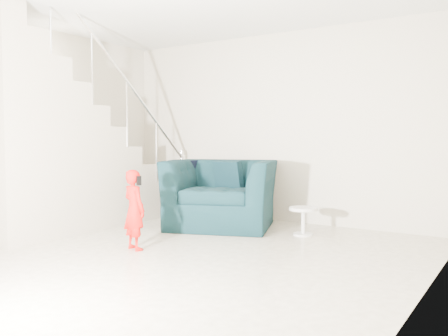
{
  "coord_description": "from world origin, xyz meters",
  "views": [
    {
      "loc": [
        3.15,
        -3.43,
        1.2
      ],
      "look_at": [
        0.15,
        1.2,
        0.85
      ],
      "focal_mm": 38.0,
      "sensor_mm": 36.0,
      "label": 1
    }
  ],
  "objects_px": {
    "staircase": "(58,158)",
    "toddler": "(134,210)",
    "armchair": "(221,194)",
    "side_table": "(303,217)"
  },
  "relations": [
    {
      "from": "staircase",
      "to": "toddler",
      "type": "bearing_deg",
      "value": -9.83
    },
    {
      "from": "toddler",
      "to": "staircase",
      "type": "xyz_separation_m",
      "value": [
        -1.6,
        0.28,
        0.52
      ]
    },
    {
      "from": "armchair",
      "to": "toddler",
      "type": "bearing_deg",
      "value": -112.41
    },
    {
      "from": "toddler",
      "to": "side_table",
      "type": "height_order",
      "value": "toddler"
    },
    {
      "from": "side_table",
      "to": "staircase",
      "type": "xyz_separation_m",
      "value": [
        -2.83,
        -1.4,
        0.71
      ]
    },
    {
      "from": "toddler",
      "to": "staircase",
      "type": "height_order",
      "value": "staircase"
    },
    {
      "from": "armchair",
      "to": "side_table",
      "type": "height_order",
      "value": "armchair"
    },
    {
      "from": "armchair",
      "to": "toddler",
      "type": "relative_size",
      "value": 1.61
    },
    {
      "from": "armchair",
      "to": "staircase",
      "type": "bearing_deg",
      "value": -161.59
    },
    {
      "from": "toddler",
      "to": "side_table",
      "type": "bearing_deg",
      "value": -110.68
    }
  ]
}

